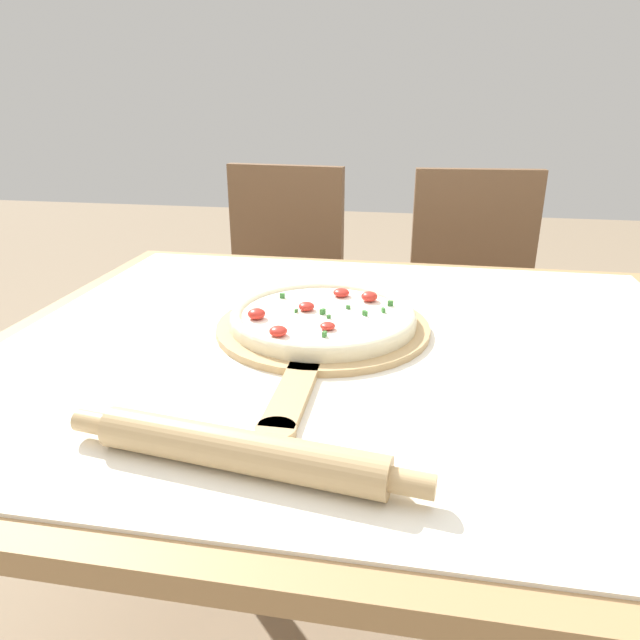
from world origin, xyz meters
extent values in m
cube|color=#A87F51|center=(0.00, 0.00, 0.71)|extent=(1.22, 1.03, 0.03)
cylinder|color=#A87F51|center=(-0.56, 0.46, 0.35)|extent=(0.06, 0.06, 0.69)
cylinder|color=#A87F51|center=(0.56, 0.46, 0.35)|extent=(0.06, 0.06, 0.69)
cube|color=white|center=(0.00, 0.00, 0.73)|extent=(1.14, 0.95, 0.00)
cylinder|color=tan|center=(-0.06, 0.04, 0.73)|extent=(0.36, 0.36, 0.01)
cube|color=tan|center=(-0.06, -0.21, 0.73)|extent=(0.04, 0.18, 0.01)
cylinder|color=tan|center=(-0.06, -0.30, 0.73)|extent=(0.05, 0.05, 0.01)
cylinder|color=beige|center=(-0.06, 0.04, 0.75)|extent=(0.32, 0.32, 0.02)
torus|color=beige|center=(-0.06, 0.04, 0.76)|extent=(0.32, 0.32, 0.02)
cylinder|color=white|center=(-0.06, 0.04, 0.76)|extent=(0.28, 0.28, 0.00)
ellipsoid|color=red|center=(-0.04, 0.13, 0.77)|extent=(0.03, 0.03, 0.01)
ellipsoid|color=red|center=(-0.11, -0.07, 0.77)|extent=(0.03, 0.03, 0.02)
ellipsoid|color=red|center=(0.01, 0.11, 0.77)|extent=(0.03, 0.03, 0.02)
ellipsoid|color=red|center=(-0.16, -0.01, 0.77)|extent=(0.03, 0.03, 0.02)
ellipsoid|color=red|center=(-0.09, 0.05, 0.77)|extent=(0.03, 0.03, 0.01)
ellipsoid|color=red|center=(-0.04, -0.03, 0.76)|extent=(0.02, 0.02, 0.01)
cube|color=#387533|center=(-0.15, 0.10, 0.76)|extent=(0.01, 0.01, 0.01)
cube|color=#387533|center=(0.05, 0.09, 0.76)|extent=(0.01, 0.01, 0.01)
cube|color=#387533|center=(-0.05, 0.02, 0.76)|extent=(0.01, 0.01, 0.01)
cube|color=#387533|center=(0.04, 0.06, 0.76)|extent=(0.01, 0.01, 0.01)
cube|color=#387533|center=(-0.02, 0.07, 0.76)|extent=(0.01, 0.01, 0.01)
cube|color=#387533|center=(0.01, 0.04, 0.76)|extent=(0.01, 0.01, 0.01)
cube|color=#387533|center=(-0.06, 0.03, 0.76)|extent=(0.01, 0.01, 0.01)
cube|color=#387533|center=(-0.11, 0.03, 0.76)|extent=(0.01, 0.01, 0.01)
cube|color=#387533|center=(-0.04, -0.06, 0.76)|extent=(0.01, 0.01, 0.01)
cylinder|color=tan|center=(-0.08, -0.37, 0.75)|extent=(0.33, 0.09, 0.05)
cylinder|color=tan|center=(-0.26, -0.34, 0.75)|extent=(0.05, 0.03, 0.03)
cylinder|color=tan|center=(0.10, -0.39, 0.75)|extent=(0.05, 0.03, 0.03)
cube|color=brown|center=(-0.35, 0.75, 0.45)|extent=(0.44, 0.44, 0.02)
cube|color=brown|center=(-0.33, 0.93, 0.68)|extent=(0.38, 0.07, 0.44)
cylinder|color=brown|center=(-0.53, 0.61, 0.22)|extent=(0.04, 0.04, 0.44)
cylinder|color=brown|center=(-0.21, 0.57, 0.22)|extent=(0.04, 0.04, 0.44)
cylinder|color=brown|center=(-0.49, 0.92, 0.22)|extent=(0.04, 0.04, 0.44)
cylinder|color=brown|center=(-0.18, 0.89, 0.22)|extent=(0.04, 0.04, 0.44)
cube|color=brown|center=(0.28, 0.75, 0.45)|extent=(0.43, 0.43, 0.02)
cube|color=brown|center=(0.26, 0.93, 0.68)|extent=(0.38, 0.07, 0.44)
cylinder|color=brown|center=(0.13, 0.58, 0.22)|extent=(0.04, 0.04, 0.44)
cylinder|color=brown|center=(0.45, 0.60, 0.22)|extent=(0.04, 0.04, 0.44)
cylinder|color=brown|center=(0.11, 0.90, 0.22)|extent=(0.04, 0.04, 0.44)
cylinder|color=brown|center=(0.42, 0.92, 0.22)|extent=(0.04, 0.04, 0.44)
camera|label=1|loc=(0.09, -0.86, 1.10)|focal=32.00mm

